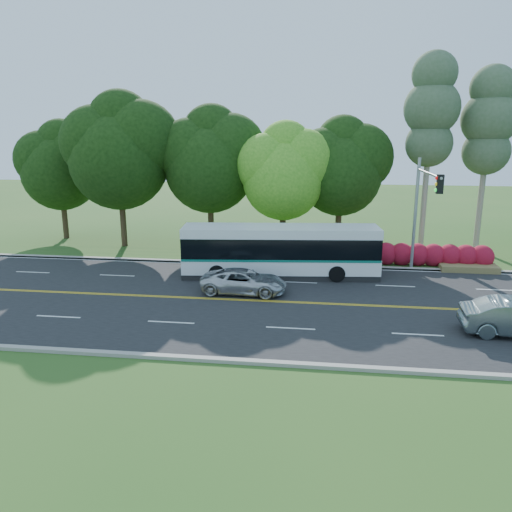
# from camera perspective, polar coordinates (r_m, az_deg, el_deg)

# --- Properties ---
(ground) EXTENTS (120.00, 120.00, 0.00)m
(ground) POSITION_cam_1_polar(r_m,az_deg,el_deg) (25.77, 5.57, -5.37)
(ground) COLOR #2A541C
(ground) RESTS_ON ground
(road) EXTENTS (60.00, 14.00, 0.02)m
(road) POSITION_cam_1_polar(r_m,az_deg,el_deg) (25.76, 5.57, -5.35)
(road) COLOR black
(road) RESTS_ON ground
(curb_north) EXTENTS (60.00, 0.30, 0.15)m
(curb_north) POSITION_cam_1_polar(r_m,az_deg,el_deg) (32.58, 6.02, -1.07)
(curb_north) COLOR gray
(curb_north) RESTS_ON ground
(curb_south) EXTENTS (60.00, 0.30, 0.15)m
(curb_south) POSITION_cam_1_polar(r_m,az_deg,el_deg) (19.14, 4.80, -12.27)
(curb_south) COLOR gray
(curb_south) RESTS_ON ground
(grass_verge) EXTENTS (60.00, 4.00, 0.10)m
(grass_verge) POSITION_cam_1_polar(r_m,az_deg,el_deg) (34.37, 6.10, -0.31)
(grass_verge) COLOR #2A541C
(grass_verge) RESTS_ON ground
(lane_markings) EXTENTS (57.60, 13.82, 0.00)m
(lane_markings) POSITION_cam_1_polar(r_m,az_deg,el_deg) (25.76, 5.36, -5.31)
(lane_markings) COLOR gold
(lane_markings) RESTS_ON road
(tree_row) EXTENTS (44.70, 9.10, 13.84)m
(tree_row) POSITION_cam_1_polar(r_m,az_deg,el_deg) (36.93, -1.67, 11.26)
(tree_row) COLOR #312515
(tree_row) RESTS_ON ground
(bougainvillea_hedge) EXTENTS (9.50, 2.25, 1.50)m
(bougainvillea_hedge) POSITION_cam_1_polar(r_m,az_deg,el_deg) (34.01, 18.27, 0.05)
(bougainvillea_hedge) COLOR maroon
(bougainvillea_hedge) RESTS_ON ground
(traffic_signal) EXTENTS (0.42, 6.10, 7.00)m
(traffic_signal) POSITION_cam_1_polar(r_m,az_deg,el_deg) (30.52, 18.50, 6.06)
(traffic_signal) COLOR #94979C
(traffic_signal) RESTS_ON ground
(transit_bus) EXTENTS (11.82, 3.69, 3.04)m
(transit_bus) POSITION_cam_1_polar(r_m,az_deg,el_deg) (29.92, 2.77, 0.50)
(transit_bus) COLOR white
(transit_bus) RESTS_ON road
(suv) EXTENTS (4.68, 2.28, 1.28)m
(suv) POSITION_cam_1_polar(r_m,az_deg,el_deg) (27.00, -1.39, -2.91)
(suv) COLOR silver
(suv) RESTS_ON road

